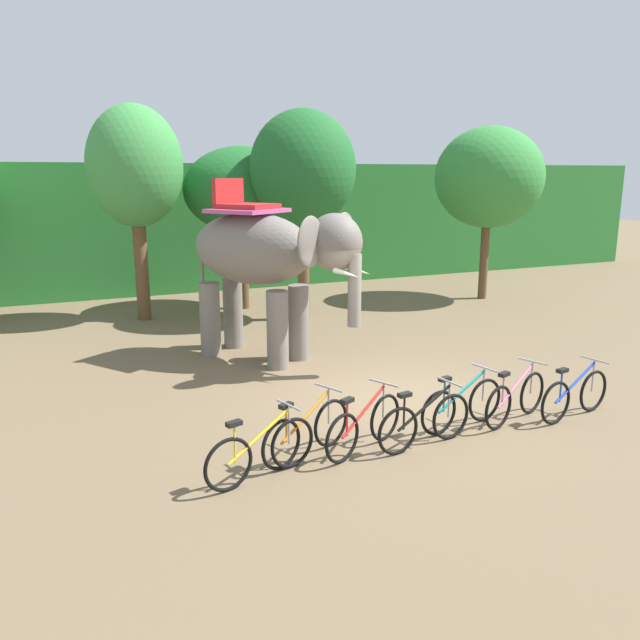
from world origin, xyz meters
The scene contains 14 objects.
ground_plane centered at (0.00, 0.00, 0.00)m, with size 80.00×80.00×0.00m, color brown.
foliage_hedge centered at (0.00, 14.38, 2.10)m, with size 36.00×6.00×4.19m, color #28702D.
tree_center_right centered at (-3.15, 8.07, 4.01)m, with size 2.46×2.46×5.62m.
tree_right centered at (-0.24, 8.38, 3.40)m, with size 3.25×3.25×4.62m.
tree_far_right centered at (0.85, 6.39, 3.97)m, with size 2.76×2.76×5.50m.
tree_center centered at (7.12, 6.81, 3.74)m, with size 3.28×3.28×5.28m.
elephant centered at (-1.30, 3.18, 2.20)m, with size 3.35×3.98×3.78m.
bike_yellow centered at (-3.11, -1.93, 0.39)m, with size 1.65×0.65×0.92m.
bike_orange centered at (-2.33, -1.57, 0.39)m, with size 1.58×0.80×0.92m.
bike_red centered at (-1.50, -1.71, 0.39)m, with size 1.57×0.82×0.92m.
bike_black centered at (-0.63, -1.93, 0.39)m, with size 1.70×0.52×0.92m.
bike_teal centered at (0.28, -1.57, 0.39)m, with size 1.69×0.52×0.92m.
bike_pink centered at (1.23, -1.68, 0.39)m, with size 1.63×0.70×0.92m.
bike_blue centered at (2.21, -1.95, 0.39)m, with size 1.69×0.52×0.92m.
Camera 1 is at (-5.40, -9.11, 3.89)m, focal length 35.23 mm.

